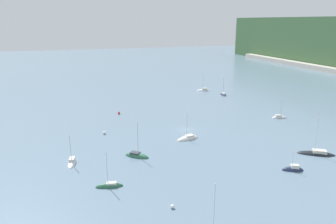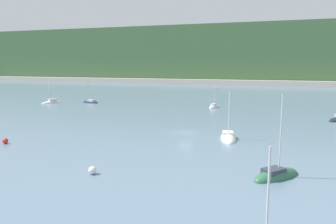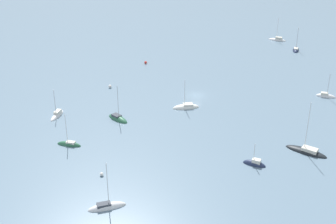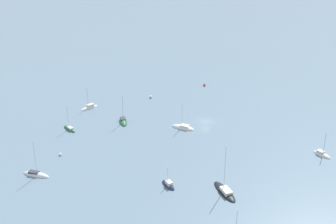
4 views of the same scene
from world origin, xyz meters
name	(u,v)px [view 1 (image 1 of 4)]	position (x,y,z in m)	size (l,w,h in m)	color
ground_plane	(186,130)	(0.00, 0.00, 0.00)	(600.00, 600.00, 0.00)	slate
sailboat_0	(137,156)	(14.87, -18.49, 0.08)	(5.60, 6.03, 9.61)	#2D6647
sailboat_1	(188,139)	(7.62, -2.57, 0.07)	(3.71, 6.97, 8.48)	white
sailboat_3	(223,95)	(-38.99, 32.92, 0.07)	(6.30, 3.23, 8.61)	#232D4C
sailboat_4	(204,90)	(-49.65, 28.39, 0.14)	(3.89, 6.54, 8.58)	silver
sailboat_5	(293,170)	(32.87, 11.72, 0.11)	(3.10, 4.86, 5.63)	#232D4C
sailboat_7	(279,118)	(-1.35, 33.74, 0.10)	(2.92, 5.30, 7.28)	silver
sailboat_8	(316,154)	(27.36, 23.01, 0.13)	(6.64, 8.83, 11.99)	black
sailboat_9	(72,163)	(13.96, -33.35, 0.14)	(6.14, 2.75, 7.56)	silver
sailboat_10	(109,186)	(27.51, -26.98, 0.08)	(2.33, 5.52, 8.18)	#2D6647
mooring_buoy_0	(119,113)	(-23.17, -15.85, 0.41)	(0.83, 0.83, 0.83)	red
mooring_buoy_1	(104,133)	(-3.75, -23.60, 0.43)	(0.86, 0.86, 0.86)	white
mooring_buoy_2	(172,207)	(38.58, -17.87, 0.36)	(0.72, 0.72, 0.72)	white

